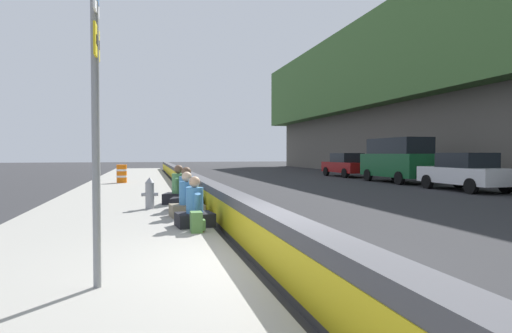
# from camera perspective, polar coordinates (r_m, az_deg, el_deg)

# --- Properties ---
(ground_plane) EXTENTS (160.00, 160.00, 0.00)m
(ground_plane) POSITION_cam_1_polar(r_m,az_deg,el_deg) (6.32, 2.49, -13.65)
(ground_plane) COLOR #2B2B2D
(ground_plane) RESTS_ON ground
(sidewalk_strip) EXTENTS (80.00, 4.40, 0.14)m
(sidewalk_strip) POSITION_cam_1_polar(r_m,az_deg,el_deg) (6.11, -22.77, -13.65)
(sidewalk_strip) COLOR gray
(sidewalk_strip) RESTS_ON ground_plane
(jersey_barrier) EXTENTS (76.00, 0.45, 0.85)m
(jersey_barrier) POSITION_cam_1_polar(r_m,az_deg,el_deg) (6.22, 2.46, -9.89)
(jersey_barrier) COLOR #47474C
(jersey_barrier) RESTS_ON ground_plane
(route_sign_post) EXTENTS (0.44, 0.09, 3.60)m
(route_sign_post) POSITION_cam_1_polar(r_m,az_deg,el_deg) (5.23, -20.60, 7.48)
(route_sign_post) COLOR gray
(route_sign_post) RESTS_ON sidewalk_strip
(fire_hydrant) EXTENTS (0.26, 0.46, 0.88)m
(fire_hydrant) POSITION_cam_1_polar(r_m,az_deg,el_deg) (12.27, -14.00, -3.40)
(fire_hydrant) COLOR gray
(fire_hydrant) RESTS_ON sidewalk_strip
(seated_person_foreground) EXTENTS (0.73, 0.83, 1.06)m
(seated_person_foreground) POSITION_cam_1_polar(r_m,az_deg,el_deg) (9.16, -8.19, -5.85)
(seated_person_foreground) COLOR black
(seated_person_foreground) RESTS_ON sidewalk_strip
(seated_person_middle) EXTENTS (0.75, 0.85, 1.09)m
(seated_person_middle) POSITION_cam_1_polar(r_m,az_deg,el_deg) (10.60, -9.21, -4.75)
(seated_person_middle) COLOR #706651
(seated_person_middle) RESTS_ON sidewalk_strip
(seated_person_rear) EXTENTS (0.88, 0.97, 1.17)m
(seated_person_rear) POSITION_cam_1_polar(r_m,az_deg,el_deg) (11.91, -9.27, -3.92)
(seated_person_rear) COLOR black
(seated_person_rear) RESTS_ON sidewalk_strip
(seated_person_far) EXTENTS (0.95, 1.03, 1.19)m
(seated_person_far) POSITION_cam_1_polar(r_m,az_deg,el_deg) (13.32, -10.29, -3.30)
(seated_person_far) COLOR black
(seated_person_far) RESTS_ON sidewalk_strip
(backpack) EXTENTS (0.32, 0.28, 0.40)m
(backpack) POSITION_cam_1_polar(r_m,az_deg,el_deg) (8.49, -7.90, -7.38)
(backpack) COLOR #4C7A3D
(backpack) RESTS_ON sidewalk_strip
(construction_barrel) EXTENTS (0.54, 0.54, 0.95)m
(construction_barrel) POSITION_cam_1_polar(r_m,az_deg,el_deg) (23.47, -17.49, -0.91)
(construction_barrel) COLOR orange
(construction_barrel) RESTS_ON sidewalk_strip
(parked_car_third) EXTENTS (4.53, 2.00, 1.71)m
(parked_car_third) POSITION_cam_1_polar(r_m,az_deg,el_deg) (21.31, 26.11, -0.62)
(parked_car_third) COLOR silver
(parked_car_third) RESTS_ON ground_plane
(parked_car_fourth) EXTENTS (5.12, 2.15, 2.56)m
(parked_car_fourth) POSITION_cam_1_polar(r_m,az_deg,el_deg) (25.85, 18.40, 0.94)
(parked_car_fourth) COLOR #145128
(parked_car_fourth) RESTS_ON ground_plane
(parked_car_midline) EXTENTS (4.56, 2.08, 1.71)m
(parked_car_midline) POSITION_cam_1_polar(r_m,az_deg,el_deg) (31.43, 11.96, 0.23)
(parked_car_midline) COLOR maroon
(parked_car_midline) RESTS_ON ground_plane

